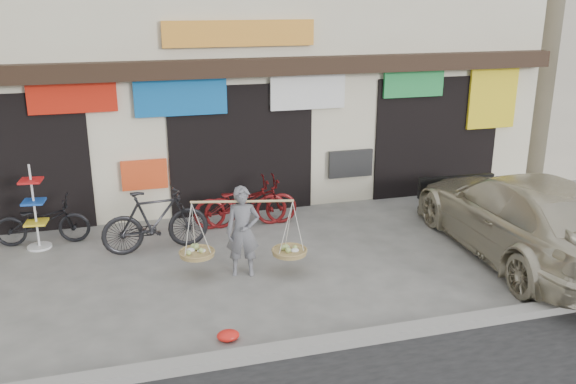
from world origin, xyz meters
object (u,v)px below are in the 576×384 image
object	(u,v)px
bike_0	(42,221)
suv	(523,216)
street_vendor	(243,235)
display_rack	(35,215)
bike_1	(155,221)
bike_2	(251,202)
bike_3	(240,203)

from	to	relation	value
bike_0	suv	world-z (taller)	suv
street_vendor	display_rack	xyz separation A→B (m)	(-3.36, 2.12, -0.05)
bike_1	display_rack	xyz separation A→B (m)	(-2.07, 0.72, 0.06)
bike_2	street_vendor	bearing A→B (deg)	166.06
bike_0	bike_1	world-z (taller)	bike_1
bike_2	suv	bearing A→B (deg)	-120.99
suv	display_rack	bearing A→B (deg)	-14.73
bike_0	suv	bearing A→B (deg)	-105.05
street_vendor	suv	size ratio (longest dim) A/B	0.39
street_vendor	bike_3	distance (m)	2.22
bike_0	bike_2	bearing A→B (deg)	-87.47
street_vendor	display_rack	distance (m)	3.98
bike_0	display_rack	world-z (taller)	display_rack
bike_1	suv	world-z (taller)	suv
bike_1	bike_2	world-z (taller)	bike_1
street_vendor	bike_0	world-z (taller)	street_vendor
street_vendor	display_rack	size ratio (longest dim) A/B	1.29
suv	bike_1	bearing A→B (deg)	-14.37
bike_2	display_rack	distance (m)	3.98
street_vendor	bike_0	bearing A→B (deg)	158.46
bike_1	bike_2	bearing A→B (deg)	-73.40
bike_1	bike_3	distance (m)	1.87
suv	street_vendor	bearing A→B (deg)	-3.29
display_rack	bike_2	bearing A→B (deg)	0.75
suv	display_rack	world-z (taller)	display_rack
bike_0	suv	size ratio (longest dim) A/B	0.32
street_vendor	display_rack	bearing A→B (deg)	161.08
street_vendor	bike_2	distance (m)	2.27
bike_1	bike_3	xyz separation A→B (m)	(1.70, 0.77, -0.08)
bike_2	suv	xyz separation A→B (m)	(4.24, -2.74, 0.25)
bike_0	display_rack	bearing A→B (deg)	161.23
bike_2	suv	world-z (taller)	suv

